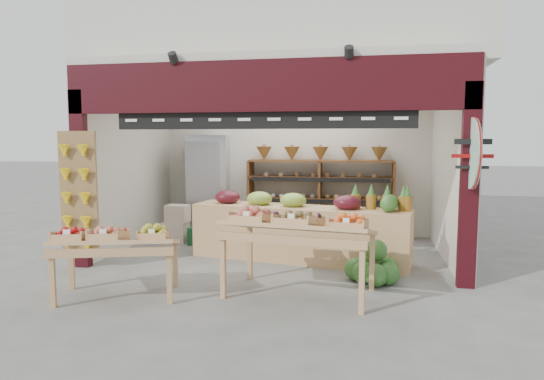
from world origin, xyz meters
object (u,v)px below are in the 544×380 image
(display_table_left, at_px, (109,239))
(display_table_right, at_px, (295,224))
(back_shelving, at_px, (320,181))
(watermelon_pile, at_px, (373,268))
(mid_counter, at_px, (298,231))
(refrigerator, at_px, (209,185))
(cardboard_stack, at_px, (189,229))

(display_table_left, bearing_deg, display_table_right, 13.81)
(back_shelving, bearing_deg, watermelon_pile, -71.37)
(mid_counter, relative_size, display_table_left, 2.20)
(back_shelving, height_order, display_table_left, back_shelving)
(watermelon_pile, bearing_deg, display_table_left, -158.89)
(display_table_left, xyz_separation_m, display_table_right, (2.21, 0.54, 0.16))
(back_shelving, distance_m, refrigerator, 2.26)
(cardboard_stack, distance_m, display_table_left, 3.21)
(refrigerator, bearing_deg, display_table_right, -66.52)
(mid_counter, bearing_deg, refrigerator, 138.15)
(watermelon_pile, bearing_deg, display_table_right, -144.81)
(mid_counter, bearing_deg, watermelon_pile, -39.79)
(display_table_left, xyz_separation_m, watermelon_pile, (3.18, 1.23, -0.52))
(mid_counter, xyz_separation_m, display_table_left, (-2.03, -2.19, 0.24))
(refrigerator, distance_m, watermelon_pile, 4.39)
(cardboard_stack, xyz_separation_m, mid_counter, (2.22, -0.98, 0.22))
(refrigerator, xyz_separation_m, mid_counter, (2.10, -1.88, -0.53))
(display_table_right, bearing_deg, watermelon_pile, 35.19)
(watermelon_pile, bearing_deg, back_shelving, 108.63)
(display_table_left, bearing_deg, back_shelving, 62.41)
(back_shelving, xyz_separation_m, cardboard_stack, (-2.37, -1.01, -0.86))
(mid_counter, distance_m, display_table_right, 1.70)
(display_table_left, bearing_deg, cardboard_stack, 93.28)
(back_shelving, bearing_deg, display_table_right, -89.62)
(mid_counter, bearing_deg, cardboard_stack, 156.04)
(back_shelving, distance_m, watermelon_pile, 3.25)
(back_shelving, distance_m, mid_counter, 2.10)
(cardboard_stack, height_order, mid_counter, mid_counter)
(display_table_left, height_order, display_table_right, display_table_right)
(back_shelving, bearing_deg, cardboard_stack, -156.84)
(display_table_right, xyz_separation_m, watermelon_pile, (0.97, 0.69, -0.69))
(back_shelving, xyz_separation_m, refrigerator, (-2.25, -0.12, -0.11))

